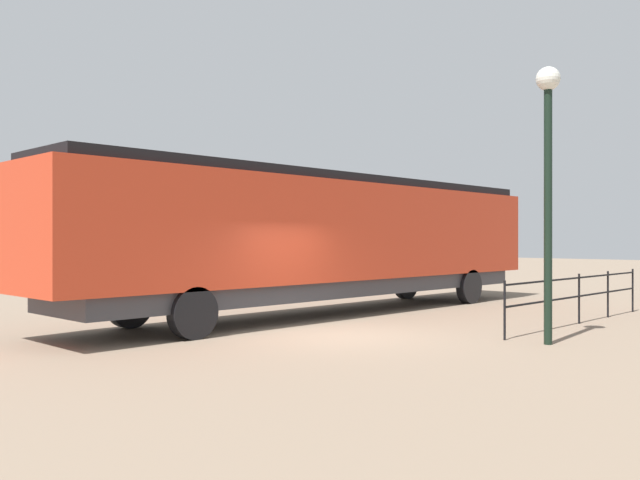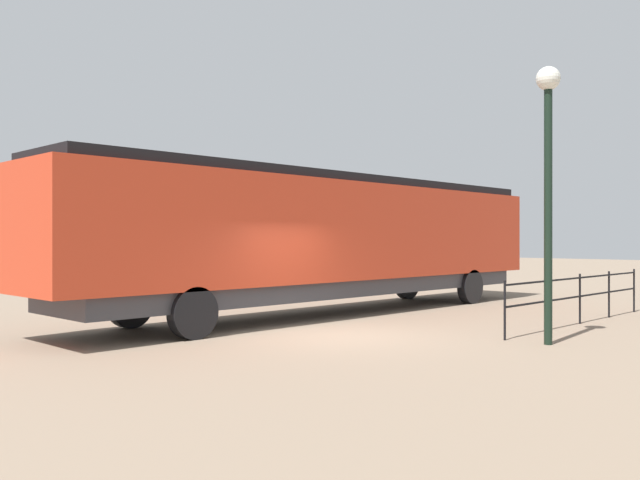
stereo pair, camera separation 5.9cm
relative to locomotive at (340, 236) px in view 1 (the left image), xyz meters
The scene contains 4 objects.
ground_plane 5.13m from the locomotive, 48.83° to the right, with size 120.00×120.00×0.00m, color #84705B.
locomotive is the anchor object (origin of this frame).
lamp_post 7.21m from the locomotive, 11.98° to the right, with size 0.47×0.47×5.50m.
platform_fence 6.51m from the locomotive, 19.96° to the left, with size 0.05×7.48×1.23m.
Camera 1 is at (9.70, -10.54, 2.08)m, focal length 37.29 mm.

